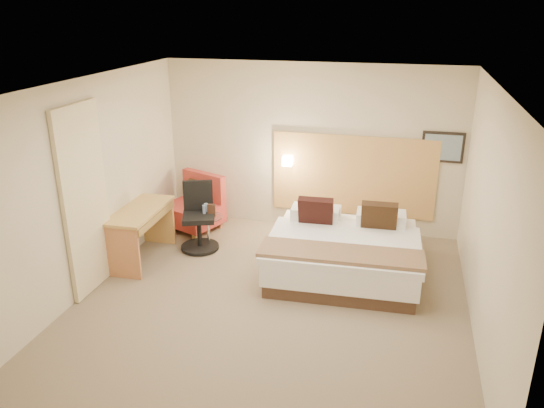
% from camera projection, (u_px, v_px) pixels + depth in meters
% --- Properties ---
extents(floor, '(4.80, 5.00, 0.02)m').
position_uv_depth(floor, '(273.00, 300.00, 6.75)').
color(floor, '#7C6A53').
rests_on(floor, ground).
extents(ceiling, '(4.80, 5.00, 0.02)m').
position_uv_depth(ceiling, '(273.00, 84.00, 5.78)').
color(ceiling, white).
rests_on(ceiling, floor).
extents(wall_back, '(4.80, 0.02, 2.70)m').
position_uv_depth(wall_back, '(311.00, 148.00, 8.54)').
color(wall_back, beige).
rests_on(wall_back, floor).
extents(wall_front, '(4.80, 0.02, 2.70)m').
position_uv_depth(wall_front, '(190.00, 313.00, 3.99)').
color(wall_front, beige).
rests_on(wall_front, floor).
extents(wall_left, '(0.02, 5.00, 2.70)m').
position_uv_depth(wall_left, '(91.00, 184.00, 6.82)').
color(wall_left, beige).
rests_on(wall_left, floor).
extents(wall_right, '(0.02, 5.00, 2.70)m').
position_uv_depth(wall_right, '(489.00, 220.00, 5.70)').
color(wall_right, beige).
rests_on(wall_right, floor).
extents(headboard_panel, '(2.60, 0.04, 1.30)m').
position_uv_depth(headboard_panel, '(353.00, 175.00, 8.48)').
color(headboard_panel, tan).
rests_on(headboard_panel, wall_back).
extents(art_frame, '(0.62, 0.03, 0.47)m').
position_uv_depth(art_frame, '(443.00, 147.00, 7.99)').
color(art_frame, black).
rests_on(art_frame, wall_back).
extents(art_canvas, '(0.54, 0.01, 0.39)m').
position_uv_depth(art_canvas, '(443.00, 147.00, 7.97)').
color(art_canvas, gray).
rests_on(art_canvas, wall_back).
extents(lamp_arm, '(0.02, 0.12, 0.02)m').
position_uv_depth(lamp_arm, '(288.00, 160.00, 8.61)').
color(lamp_arm, silver).
rests_on(lamp_arm, wall_back).
extents(lamp_shade, '(0.15, 0.15, 0.15)m').
position_uv_depth(lamp_shade, '(288.00, 161.00, 8.55)').
color(lamp_shade, '#F8E6C1').
rests_on(lamp_shade, wall_back).
extents(curtain, '(0.06, 0.90, 2.42)m').
position_uv_depth(curtain, '(85.00, 201.00, 6.63)').
color(curtain, beige).
rests_on(curtain, wall_left).
extents(bottle_a, '(0.07, 0.07, 0.18)m').
position_uv_depth(bottle_a, '(204.00, 211.00, 7.98)').
color(bottle_a, '#798BBB').
rests_on(bottle_a, side_table).
extents(bottle_b, '(0.07, 0.07, 0.18)m').
position_uv_depth(bottle_b, '(206.00, 209.00, 8.05)').
color(bottle_b, '#86A8CF').
rests_on(bottle_b, side_table).
extents(menu_folder, '(0.13, 0.07, 0.20)m').
position_uv_depth(menu_folder, '(211.00, 210.00, 7.97)').
color(menu_folder, '#3C2418').
rests_on(menu_folder, side_table).
extents(bed, '(2.10, 2.05, 0.99)m').
position_uv_depth(bed, '(344.00, 250.00, 7.35)').
color(bed, '#473023').
rests_on(bed, floor).
extents(lounge_chair, '(1.07, 1.01, 0.90)m').
position_uv_depth(lounge_chair, '(195.00, 207.00, 8.80)').
color(lounge_chair, tan).
rests_on(lounge_chair, floor).
extents(side_table, '(0.55, 0.55, 0.51)m').
position_uv_depth(side_table, '(208.00, 230.00, 8.10)').
color(side_table, silver).
rests_on(side_table, floor).
extents(desk, '(0.61, 1.28, 0.79)m').
position_uv_depth(desk, '(141.00, 220.00, 7.60)').
color(desk, tan).
rests_on(desk, floor).
extents(desk_chair, '(0.74, 0.74, 1.02)m').
position_uv_depth(desk_chair, '(199.00, 222.00, 8.04)').
color(desk_chair, black).
rests_on(desk_chair, floor).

